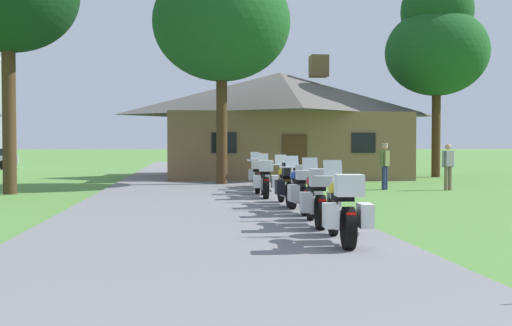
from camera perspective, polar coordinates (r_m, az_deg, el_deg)
name	(u,v)px	position (r m, az deg, el deg)	size (l,w,h in m)	color
ground_plane	(195,193)	(21.41, -5.54, -2.70)	(500.00, 500.00, 0.00)	#56893D
asphalt_driveway	(196,197)	(19.42, -5.45, -3.06)	(6.40, 80.00, 0.06)	slate
motorcycle_yellow_nearest_to_camera	(343,209)	(9.89, 7.93, -4.21)	(0.81, 2.08, 1.30)	black
motorcycle_red_second_in_row	(317,198)	(12.05, 5.57, -3.16)	(0.79, 2.08, 1.30)	black
motorcycle_blue_third_in_row	(301,189)	(14.30, 4.11, -2.41)	(0.74, 2.08, 1.30)	black
motorcycle_yellow_fourth_in_row	(287,184)	(16.17, 2.86, -1.94)	(0.73, 2.08, 1.30)	black
motorcycle_red_fifth_in_row	(265,179)	(18.61, 0.83, -1.47)	(0.79, 2.08, 1.30)	black
motorcycle_green_sixth_in_row	(257,175)	(20.63, 0.12, -1.14)	(0.68, 2.08, 1.30)	black
motorcycle_yellow_farthest_in_row	(258,173)	(22.76, 0.16, -0.91)	(0.72, 2.08, 1.30)	black
stone_lodge	(280,123)	(32.13, 2.21, 3.64)	(11.88, 9.22, 6.24)	brown
bystander_olive_shirt_near_lodge	(385,164)	(23.14, 11.66, -0.06)	(0.41, 0.43, 1.69)	navy
bystander_gray_shirt_beside_signpost	(448,164)	(23.43, 17.10, -0.12)	(0.52, 0.33, 1.67)	#75664C
tree_by_lodge_front	(222,6)	(25.82, -3.16, 14.06)	(5.52, 5.52, 10.81)	#422D19
tree_right_of_lodge	(437,40)	(33.45, 16.15, 10.69)	(5.17, 5.17, 10.33)	#422D19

